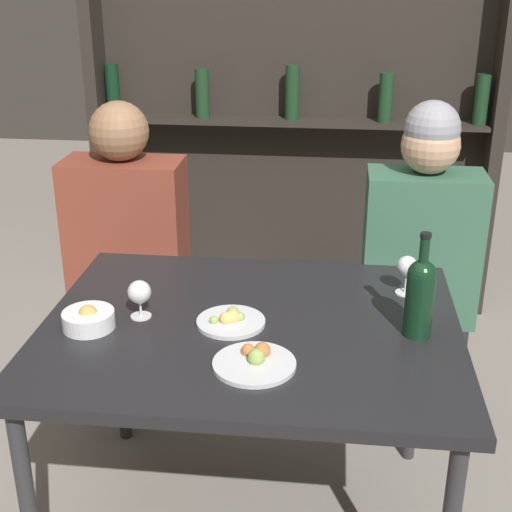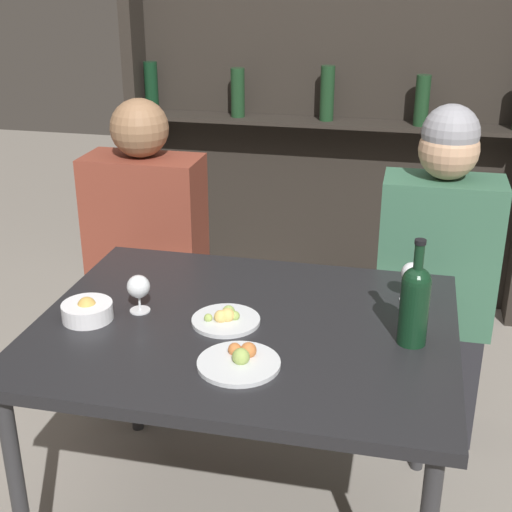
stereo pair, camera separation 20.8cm
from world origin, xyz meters
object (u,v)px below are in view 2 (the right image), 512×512
at_px(wine_bottle, 415,301).
at_px(wine_glass_0, 138,288).
at_px(food_plate_0, 240,361).
at_px(seated_person_left, 148,266).
at_px(wine_glass_1, 412,274).
at_px(snack_bowl, 87,311).
at_px(food_plate_1, 226,319).
at_px(seated_person_right, 434,286).

xyz_separation_m(wine_bottle, wine_glass_0, (-0.78, 0.01, -0.05)).
height_order(wine_bottle, wine_glass_0, wine_bottle).
relative_size(food_plate_0, seated_person_left, 0.17).
bearing_deg(wine_glass_1, wine_glass_0, -162.43).
xyz_separation_m(food_plate_0, snack_bowl, (-0.48, 0.14, 0.02)).
xyz_separation_m(wine_glass_0, seated_person_left, (-0.23, 0.65, -0.23)).
bearing_deg(wine_glass_0, food_plate_0, -32.22).
bearing_deg(wine_bottle, wine_glass_0, 178.92).
relative_size(wine_bottle, food_plate_1, 1.52).
bearing_deg(seated_person_right, seated_person_left, 180.00).
height_order(wine_bottle, wine_glass_1, wine_bottle).
xyz_separation_m(snack_bowl, seated_person_right, (0.98, 0.73, -0.15)).
bearing_deg(wine_glass_1, snack_bowl, -160.14).
distance_m(wine_glass_1, food_plate_1, 0.57).
xyz_separation_m(wine_glass_0, food_plate_1, (0.26, -0.01, -0.06)).
xyz_separation_m(wine_bottle, seated_person_left, (-1.01, 0.66, -0.28)).
height_order(food_plate_1, seated_person_right, seated_person_right).
relative_size(food_plate_0, snack_bowl, 1.47).
bearing_deg(food_plate_0, seated_person_left, 123.85).
xyz_separation_m(wine_glass_1, snack_bowl, (-0.89, -0.32, -0.06)).
bearing_deg(wine_bottle, wine_glass_1, 92.42).
bearing_deg(seated_person_left, wine_glass_0, -70.56).
height_order(food_plate_0, seated_person_left, seated_person_left).
bearing_deg(wine_glass_0, wine_glass_1, 17.57).
bearing_deg(wine_glass_1, seated_person_right, 77.65).
height_order(food_plate_1, seated_person_left, seated_person_left).
relative_size(wine_bottle, food_plate_0, 1.39).
bearing_deg(food_plate_1, wine_bottle, -0.14).
distance_m(food_plate_1, seated_person_left, 0.84).
height_order(wine_glass_1, seated_person_right, seated_person_right).
relative_size(wine_glass_0, food_plate_0, 0.53).
xyz_separation_m(seated_person_left, seated_person_right, (1.08, 0.00, 0.03)).
bearing_deg(wine_glass_1, food_plate_1, -153.05).
bearing_deg(snack_bowl, seated_person_left, 97.96).
bearing_deg(wine_bottle, snack_bowl, -175.87).
height_order(wine_bottle, snack_bowl, wine_bottle).
bearing_deg(wine_glass_0, seated_person_left, 109.44).
bearing_deg(food_plate_1, seated_person_left, 126.65).
height_order(wine_glass_0, food_plate_0, wine_glass_0).
xyz_separation_m(food_plate_1, seated_person_right, (0.59, 0.66, -0.14)).
xyz_separation_m(wine_glass_1, food_plate_0, (-0.41, -0.47, -0.08)).
height_order(food_plate_0, snack_bowl, snack_bowl).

